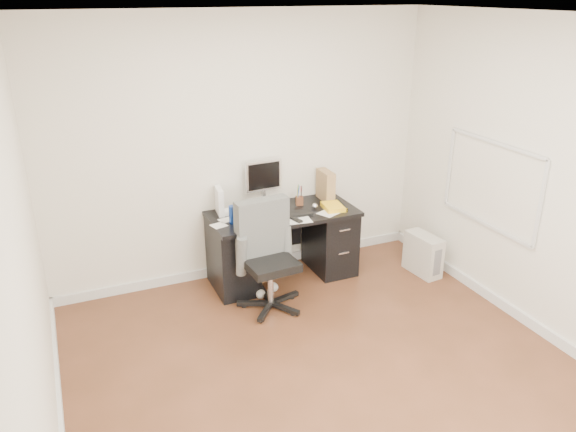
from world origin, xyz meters
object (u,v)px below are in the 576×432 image
desk (283,243)px  pc_tower (423,254)px  office_chair (270,258)px  keyboard (291,215)px  wicker_basket (244,266)px  lcd_monitor (263,183)px

desk → pc_tower: bearing=-19.1°
office_chair → pc_tower: 1.79m
pc_tower → desk: bearing=155.2°
keyboard → wicker_basket: 0.77m
desk → pc_tower: 1.52m
lcd_monitor → keyboard: 0.48m
desk → office_chair: office_chair is taller
desk → wicker_basket: desk is taller
wicker_basket → lcd_monitor: bearing=29.0°
office_chair → pc_tower: size_ratio=2.40×
wicker_basket → desk: bearing=-12.2°
lcd_monitor → office_chair: lcd_monitor is taller
keyboard → office_chair: office_chair is taller
lcd_monitor → keyboard: (0.15, -0.39, -0.24)m
keyboard → pc_tower: bearing=-13.8°
office_chair → wicker_basket: bearing=92.5°
office_chair → wicker_basket: 0.69m
wicker_basket → office_chair: bearing=-83.5°
keyboard → wicker_basket: bearing=154.7°
keyboard → wicker_basket: (-0.45, 0.22, -0.58)m
desk → office_chair: bearing=-124.4°
desk → office_chair: 0.62m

